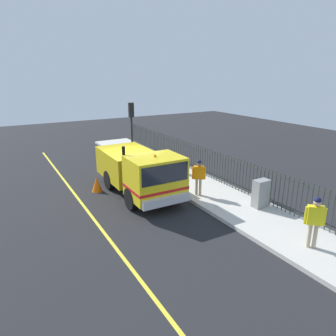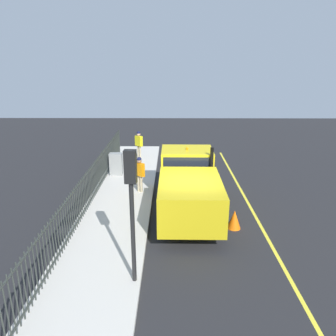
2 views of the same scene
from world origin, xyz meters
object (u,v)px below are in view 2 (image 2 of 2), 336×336
(work_truck, at_px, (188,182))
(traffic_light_near, at_px, (131,191))
(worker_standing, at_px, (140,171))
(pedestrian_distant, at_px, (139,142))
(utility_cabinet, at_px, (116,164))
(traffic_cone, at_px, (234,219))

(work_truck, height_order, traffic_light_near, traffic_light_near)
(worker_standing, bearing_deg, pedestrian_distant, 131.60)
(pedestrian_distant, xyz_separation_m, utility_cabinet, (0.94, 3.11, -0.47))
(worker_standing, relative_size, traffic_cone, 2.35)
(utility_cabinet, bearing_deg, pedestrian_distant, -106.76)
(utility_cabinet, bearing_deg, traffic_cone, 133.54)
(traffic_cone, bearing_deg, utility_cabinet, -46.46)
(work_truck, distance_m, traffic_light_near, 5.34)
(work_truck, distance_m, pedestrian_distant, 7.64)
(traffic_light_near, bearing_deg, work_truck, 74.32)
(worker_standing, bearing_deg, utility_cabinet, 157.87)
(traffic_light_near, bearing_deg, pedestrian_distant, 98.69)
(utility_cabinet, xyz_separation_m, traffic_cone, (-5.30, 5.58, -0.40))
(traffic_light_near, bearing_deg, worker_standing, 97.83)
(traffic_cone, bearing_deg, pedestrian_distant, -63.33)
(pedestrian_distant, xyz_separation_m, traffic_cone, (-4.36, 8.69, -0.87))
(work_truck, bearing_deg, worker_standing, 143.02)
(work_truck, distance_m, worker_standing, 2.72)
(work_truck, xyz_separation_m, traffic_light_near, (1.72, 4.82, 1.55))
(traffic_light_near, distance_m, utility_cabinet, 9.29)
(pedestrian_distant, bearing_deg, traffic_light_near, 136.87)
(worker_standing, distance_m, traffic_cone, 5.04)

